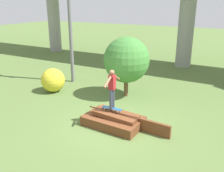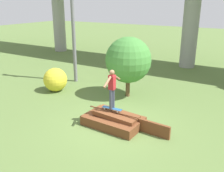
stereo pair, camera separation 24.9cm
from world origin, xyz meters
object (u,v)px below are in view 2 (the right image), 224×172
at_px(skateboard, 112,108).
at_px(skater, 112,87).
at_px(tree_behind_left, 128,60).
at_px(utility_pole, 73,22).
at_px(bush_yellow_flowering, 55,80).

relative_size(skateboard, skater, 0.54).
relative_size(skater, tree_behind_left, 0.51).
height_order(skateboard, utility_pole, utility_pole).
bearing_deg(bush_yellow_flowering, skateboard, -21.08).
relative_size(skater, utility_pole, 0.23).
bearing_deg(bush_yellow_flowering, tree_behind_left, 19.28).
relative_size(skateboard, tree_behind_left, 0.27).
xyz_separation_m(skater, utility_pole, (-4.67, 3.61, 1.93)).
xyz_separation_m(utility_pole, tree_behind_left, (3.79, -0.60, -1.62)).
bearing_deg(skateboard, tree_behind_left, 106.28).
bearing_deg(skater, bush_yellow_flowering, 158.92).
distance_m(skater, tree_behind_left, 3.15).
bearing_deg(utility_pole, bush_yellow_flowering, -85.09).
xyz_separation_m(skater, tree_behind_left, (-0.88, 3.01, 0.31)).
bearing_deg(skater, tree_behind_left, 106.28).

